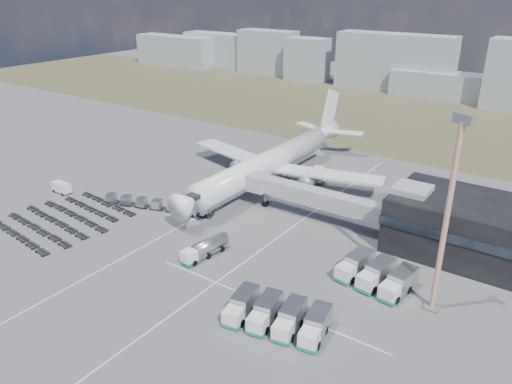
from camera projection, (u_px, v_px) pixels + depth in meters
The scene contains 16 objects.
ground at pixel (177, 236), 93.23m from camera, with size 420.00×420.00×0.00m, color #565659.
grass_strip at pixel (392, 115), 176.13m from camera, with size 420.00×90.00×0.01m, color #49472B.
lane_markings at pixel (228, 244), 90.34m from camera, with size 47.12×110.00×0.01m.
terminal at pixel (481, 230), 84.06m from camera, with size 30.40×16.40×11.00m.
jet_bridge at pixel (306, 195), 98.26m from camera, with size 30.30×3.80×7.05m.
airliner at pixel (272, 161), 115.55m from camera, with size 51.59×64.53×17.62m.
skyline at pixel (379, 68), 214.67m from camera, with size 295.43×26.32×25.00m.
fuel_tanker at pixel (205, 248), 85.71m from camera, with size 3.59×9.63×3.04m.
pushback_tug at pixel (189, 211), 101.05m from camera, with size 3.61×2.03×1.59m, color white.
utility_van at pixel (62, 188), 111.45m from camera, with size 4.55×2.06×2.41m, color white.
catering_truck at pixel (318, 176), 117.90m from camera, with size 4.61×6.32×2.69m.
service_trucks_near at pixel (277, 315), 68.42m from camera, with size 14.72×9.82×3.02m.
service_trucks_far at pixel (376, 274), 77.86m from camera, with size 11.51×9.33×3.19m.
uld_row at pixel (157, 205), 103.29m from camera, with size 24.06×9.05×1.91m.
baggage_dollies at pixel (63, 219), 99.00m from camera, with size 23.16×22.42×0.66m.
floodlight_mast at pixel (446, 219), 66.98m from camera, with size 2.74×2.23×28.91m.
Camera 1 is at (59.46, -59.12, 44.13)m, focal length 35.00 mm.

